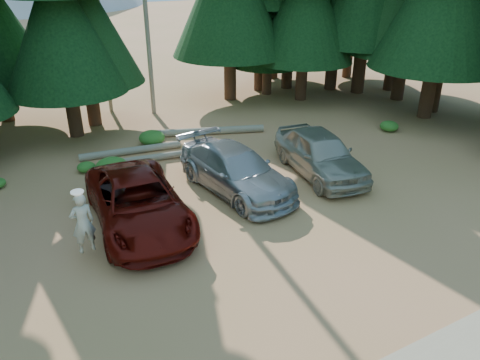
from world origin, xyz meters
The scene contains 16 objects.
ground centered at (0.00, 0.00, 0.00)m, with size 160.00×160.00×0.00m, color #A87F47.
forest_belt_north centered at (0.00, 15.00, 0.00)m, with size 36.00×7.00×22.00m, color black, non-canonical shape.
snag_back centered at (-1.20, 16.00, 5.00)m, with size 0.20×0.20×10.00m, color gray.
red_pickup centered at (-3.56, 3.28, 0.82)m, with size 2.71×5.88×1.63m, color #5F0D08.
silver_minivan_center centered at (0.39, 4.01, 0.81)m, with size 2.26×5.55×1.61m, color #A3A5AA.
silver_minivan_right centered at (4.03, 3.71, 0.88)m, with size 2.08×5.17×1.76m, color #A7A395.
frisbee_player centered at (-5.47, 2.24, 1.17)m, with size 0.71×0.50×1.91m.
log_left centered at (-2.05, 9.32, 0.16)m, with size 0.32×0.32×4.45m, color gray.
log_mid centered at (-1.02, 8.07, 0.15)m, with size 0.29×0.29×3.54m, color gray.
log_right centered at (2.00, 9.97, 0.18)m, with size 0.35×0.35×5.54m, color gray.
shrub_left centered at (-4.20, 8.37, 0.20)m, with size 0.73×0.73×0.40m, color #377121.
shrub_center_left centered at (-3.35, 7.54, 0.36)m, with size 1.30×1.30×0.72m, color #377121.
shrub_center_right centered at (-0.85, 10.00, 0.33)m, with size 1.20×1.20×0.66m, color #377121.
shrub_right centered at (1.14, 7.60, 0.29)m, with size 1.07×1.07×0.59m, color #377121.
shrub_far_right centered at (5.05, 6.82, 0.29)m, with size 1.05×1.05×0.58m, color #377121.
shrub_edge_east centered at (10.23, 6.11, 0.25)m, with size 0.91×0.91×0.50m, color #377121.
Camera 1 is at (-6.98, -9.88, 8.01)m, focal length 35.00 mm.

